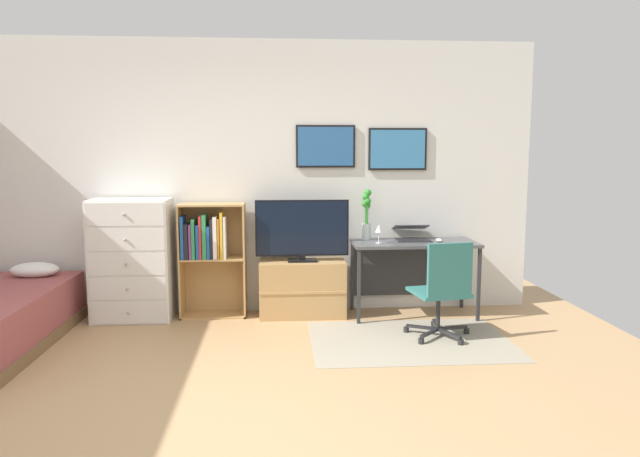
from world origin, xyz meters
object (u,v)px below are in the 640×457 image
Objects in this scene: bookshelf at (209,249)px; office_chair at (443,288)px; computer_mouse at (439,240)px; desk at (412,254)px; wine_glass at (379,229)px; bamboo_vase at (367,214)px; tv_stand at (302,288)px; laptop at (412,234)px; dresser at (132,260)px; television at (302,231)px.

office_chair is (2.08, -0.88, -0.21)m from bookshelf.
office_chair reaches higher than computer_mouse.
wine_glass reaches higher than desk.
bamboo_vase reaches higher than computer_mouse.
wine_glass reaches higher than office_chair.
tv_stand is 2.22× the size of laptop.
bamboo_vase is (-0.53, 0.92, 0.54)m from office_chair.
desk is (2.00, -0.05, -0.07)m from bookshelf.
bookshelf is 1.29× the size of office_chair.
laptop is at bearing 148.32° from computer_mouse.
laptop is at bearing 28.22° from wine_glass.
tv_stand is at bearing 167.57° from wine_glass.
dresser is at bearing -179.71° from desk.
bookshelf is 1.33× the size of tv_stand.
tv_stand is (1.63, 0.02, -0.31)m from dresser.
wine_glass is at bearing -70.95° from bamboo_vase.
office_chair is 1.71× the size of bamboo_vase.
office_chair is at bearing -35.57° from tv_stand.
laptop is at bearing 84.87° from desk.
desk is at bearing -1.32° from bookshelf.
bookshelf is 2.94× the size of laptop.
wine_glass is at bearing -150.35° from laptop.
office_chair is at bearing -60.10° from bamboo_vase.
television is at bearing -90.00° from tv_stand.
bamboo_vase is at bearing 9.04° from television.
computer_mouse is (2.24, -0.15, 0.09)m from bookshelf.
office_chair is 0.91m from wine_glass.
tv_stand is at bearing -2.82° from bookshelf.
wine_glass reaches higher than tv_stand.
bamboo_vase is at bearing 164.60° from computer_mouse.
bamboo_vase is 0.28m from wine_glass.
wine_glass reaches higher than computer_mouse.
desk is (1.09, 0.02, -0.25)m from television.
bookshelf reaches higher than laptop.
laptop is (2.72, 0.05, 0.22)m from dresser.
computer_mouse is 0.58× the size of wine_glass.
wine_glass is (-0.60, -0.05, 0.12)m from computer_mouse.
television reaches higher than computer_mouse.
television is 1.12m from desk.
television reaches higher than tv_stand.
desk is at bearing 155.78° from computer_mouse.
dresser is 0.73m from bookshelf.
dresser is at bearing 176.47° from wine_glass.
dresser reaches higher than wine_glass.
bookshelf is at bearing 4.73° from dresser.
bookshelf reaches higher than tv_stand.
wine_glass is (2.36, -0.15, 0.29)m from dresser.
television is at bearing -170.96° from bamboo_vase.
dresser is 3.08× the size of laptop.
bookshelf reaches higher than wine_glass.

